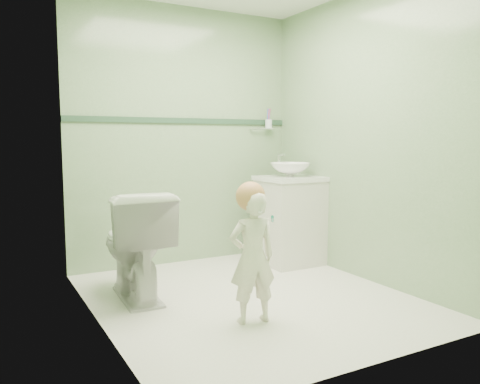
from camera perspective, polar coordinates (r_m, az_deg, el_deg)
ground at (r=3.70m, az=1.15°, el=-12.33°), size 2.50×2.50×0.00m
room_shell at (r=3.51m, az=1.19°, el=6.60°), size 2.50×2.54×2.40m
trim_stripe at (r=4.62m, az=-6.58°, el=8.34°), size 2.20×0.02×0.05m
vanity at (r=4.61m, az=5.87°, el=-3.49°), size 0.52×0.50×0.80m
counter at (r=4.56m, az=5.93°, el=1.59°), size 0.54×0.52×0.04m
basin at (r=4.56m, az=5.94°, el=2.64°), size 0.37×0.37×0.13m
faucet at (r=4.70m, az=4.66°, el=3.74°), size 0.03×0.13×0.18m
cup_holder at (r=4.98m, az=3.31°, el=8.02°), size 0.26×0.07×0.21m
toilet at (r=3.68m, az=-12.25°, el=-6.04°), size 0.49×0.82×0.81m
toddler at (r=3.12m, az=1.47°, el=-7.71°), size 0.34×0.25×0.85m
hair_cap at (r=3.07m, az=1.25°, el=-0.52°), size 0.19×0.19×0.19m
teal_toothbrush at (r=2.98m, az=3.69°, el=-3.08°), size 0.11×0.14×0.08m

